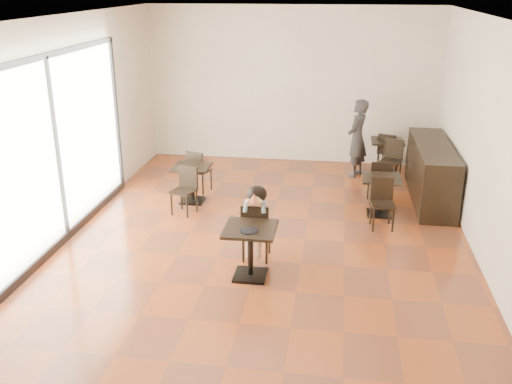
% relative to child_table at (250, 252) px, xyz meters
% --- Properties ---
extents(floor, '(6.00, 8.00, 0.01)m').
position_rel_child_table_xyz_m(floor, '(0.04, 1.24, -0.35)').
color(floor, brown).
rests_on(floor, ground).
extents(ceiling, '(6.00, 8.00, 0.01)m').
position_rel_child_table_xyz_m(ceiling, '(0.04, 1.24, 2.85)').
color(ceiling, white).
rests_on(ceiling, floor).
extents(wall_back, '(6.00, 0.01, 3.20)m').
position_rel_child_table_xyz_m(wall_back, '(0.04, 5.24, 1.25)').
color(wall_back, white).
rests_on(wall_back, floor).
extents(wall_front, '(6.00, 0.01, 3.20)m').
position_rel_child_table_xyz_m(wall_front, '(0.04, -2.76, 1.25)').
color(wall_front, white).
rests_on(wall_front, floor).
extents(wall_left, '(0.01, 8.00, 3.20)m').
position_rel_child_table_xyz_m(wall_left, '(-2.96, 1.24, 1.25)').
color(wall_left, white).
rests_on(wall_left, floor).
extents(wall_right, '(0.01, 8.00, 3.20)m').
position_rel_child_table_xyz_m(wall_right, '(3.04, 1.24, 1.25)').
color(wall_right, white).
rests_on(wall_right, floor).
extents(storefront_window, '(0.04, 4.50, 2.60)m').
position_rel_child_table_xyz_m(storefront_window, '(-2.93, 0.74, 1.05)').
color(storefront_window, white).
rests_on(storefront_window, floor).
extents(child_table, '(0.66, 0.66, 0.70)m').
position_rel_child_table_xyz_m(child_table, '(0.00, 0.00, 0.00)').
color(child_table, black).
rests_on(child_table, floor).
extents(child_chair, '(0.38, 0.38, 0.84)m').
position_rel_child_table_xyz_m(child_chair, '(0.00, 0.55, 0.07)').
color(child_chair, black).
rests_on(child_chair, floor).
extents(child, '(0.38, 0.53, 1.06)m').
position_rel_child_table_xyz_m(child, '(0.00, 0.55, 0.18)').
color(child, gray).
rests_on(child, child_chair).
extents(plate, '(0.24, 0.24, 0.01)m').
position_rel_child_table_xyz_m(plate, '(-0.00, -0.10, 0.36)').
color(plate, black).
rests_on(plate, child_table).
extents(pizza_slice, '(0.25, 0.19, 0.06)m').
position_rel_child_table_xyz_m(pizza_slice, '(0.00, 0.36, 0.57)').
color(pizza_slice, tan).
rests_on(pizza_slice, child).
extents(adult_patron, '(0.55, 0.65, 1.53)m').
position_rel_child_table_xyz_m(adult_patron, '(1.42, 4.36, 0.41)').
color(adult_patron, '#323237').
rests_on(adult_patron, floor).
extents(cafe_table_mid, '(0.68, 0.68, 0.65)m').
position_rel_child_table_xyz_m(cafe_table_mid, '(1.79, 2.40, -0.02)').
color(cafe_table_mid, black).
rests_on(cafe_table_mid, floor).
extents(cafe_table_left, '(0.77, 0.77, 0.65)m').
position_rel_child_table_xyz_m(cafe_table_left, '(-1.42, 2.52, -0.02)').
color(cafe_table_left, black).
rests_on(cafe_table_left, floor).
extents(cafe_table_back, '(0.82, 0.82, 0.67)m').
position_rel_child_table_xyz_m(cafe_table_back, '(2.03, 4.66, -0.02)').
color(cafe_table_back, black).
rests_on(cafe_table_back, floor).
extents(chair_mid_a, '(0.39, 0.39, 0.78)m').
position_rel_child_table_xyz_m(chair_mid_a, '(1.79, 2.95, 0.04)').
color(chair_mid_a, black).
rests_on(chair_mid_a, floor).
extents(chair_mid_b, '(0.39, 0.39, 0.78)m').
position_rel_child_table_xyz_m(chair_mid_b, '(1.79, 1.85, 0.04)').
color(chair_mid_b, black).
rests_on(chair_mid_b, floor).
extents(chair_left_a, '(0.44, 0.44, 0.78)m').
position_rel_child_table_xyz_m(chair_left_a, '(-1.42, 3.07, 0.04)').
color(chair_left_a, black).
rests_on(chair_left_a, floor).
extents(chair_left_b, '(0.44, 0.44, 0.78)m').
position_rel_child_table_xyz_m(chair_left_b, '(-1.42, 1.97, 0.04)').
color(chair_left_b, black).
rests_on(chair_left_b, floor).
extents(chair_back_a, '(0.47, 0.47, 0.80)m').
position_rel_child_table_xyz_m(chair_back_a, '(2.07, 4.74, 0.05)').
color(chair_back_a, black).
rests_on(chair_back_a, floor).
extents(chair_back_b, '(0.47, 0.47, 0.80)m').
position_rel_child_table_xyz_m(chair_back_b, '(2.07, 4.11, 0.05)').
color(chair_back_b, black).
rests_on(chair_back_b, floor).
extents(service_counter, '(0.60, 2.40, 1.00)m').
position_rel_child_table_xyz_m(service_counter, '(2.69, 3.24, 0.15)').
color(service_counter, black).
rests_on(service_counter, floor).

